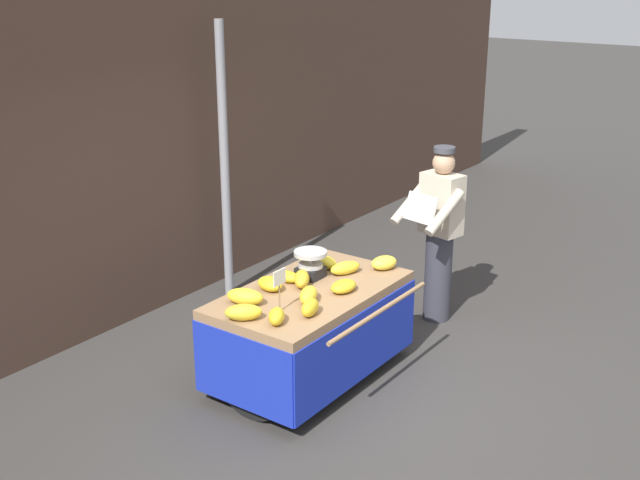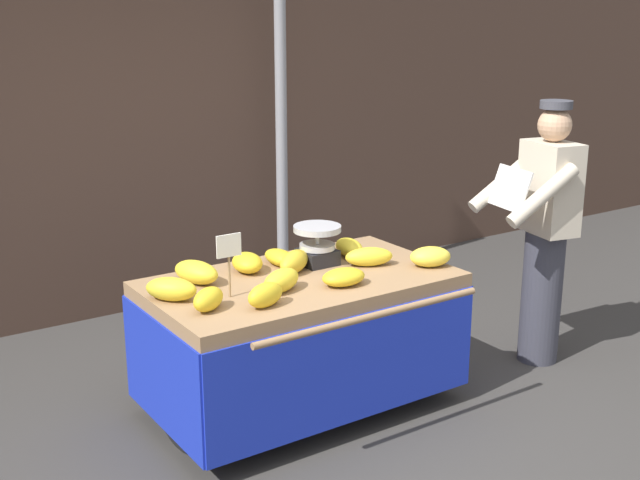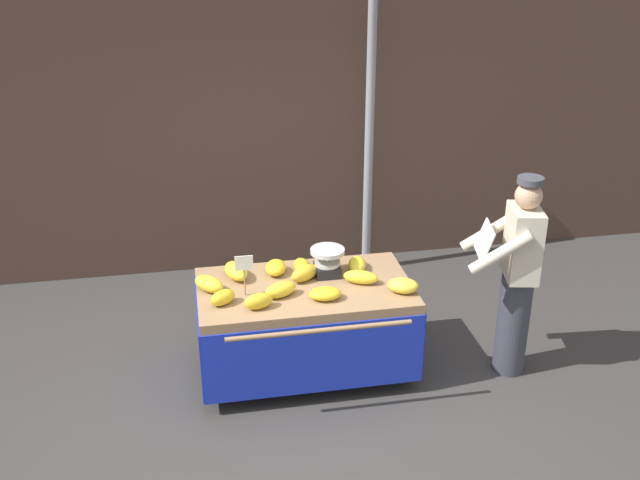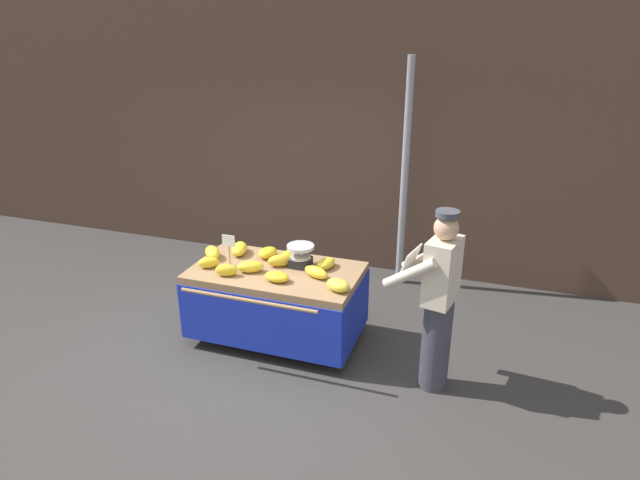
{
  "view_description": "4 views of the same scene",
  "coord_description": "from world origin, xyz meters",
  "px_view_note": "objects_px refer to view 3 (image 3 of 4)",
  "views": [
    {
      "loc": [
        -4.62,
        -3.07,
        3.33
      ],
      "look_at": [
        0.37,
        0.52,
        1.18
      ],
      "focal_mm": 45.08,
      "sensor_mm": 36.0,
      "label": 1
    },
    {
      "loc": [
        -2.12,
        -3.15,
        2.24
      ],
      "look_at": [
        0.41,
        0.63,
        0.96
      ],
      "focal_mm": 45.63,
      "sensor_mm": 36.0,
      "label": 2
    },
    {
      "loc": [
        -0.64,
        -4.66,
        3.57
      ],
      "look_at": [
        0.35,
        0.63,
        1.13
      ],
      "focal_mm": 41.55,
      "sensor_mm": 36.0,
      "label": 3
    },
    {
      "loc": [
        2.26,
        -4.15,
        3.16
      ],
      "look_at": [
        0.65,
        0.57,
        1.16
      ],
      "focal_mm": 30.82,
      "sensor_mm": 36.0,
      "label": 4
    }
  ],
  "objects_px": {
    "banana_bunch_1": "(403,286)",
    "banana_bunch_7": "(357,265)",
    "banana_bunch_4": "(305,273)",
    "banana_bunch_6": "(259,301)",
    "banana_bunch_2": "(236,271)",
    "weighing_scale": "(327,262)",
    "street_pole": "(369,143)",
    "banana_bunch_11": "(281,290)",
    "banana_cart": "(305,310)",
    "price_sign": "(244,267)",
    "banana_bunch_3": "(361,277)",
    "banana_bunch_5": "(209,284)",
    "banana_bunch_9": "(223,298)",
    "banana_bunch_8": "(276,268)",
    "banana_bunch_10": "(325,294)",
    "banana_bunch_0": "(302,266)",
    "vendor_person": "(517,277)"
  },
  "relations": [
    {
      "from": "banana_bunch_1",
      "to": "banana_bunch_7",
      "type": "relative_size",
      "value": 0.91
    },
    {
      "from": "banana_bunch_4",
      "to": "banana_bunch_6",
      "type": "distance_m",
      "value": 0.57
    },
    {
      "from": "banana_bunch_2",
      "to": "banana_bunch_7",
      "type": "distance_m",
      "value": 1.0
    },
    {
      "from": "banana_bunch_2",
      "to": "weighing_scale",
      "type": "bearing_deg",
      "value": -6.57
    },
    {
      "from": "street_pole",
      "to": "banana_bunch_4",
      "type": "height_order",
      "value": "street_pole"
    },
    {
      "from": "banana_bunch_11",
      "to": "banana_cart",
      "type": "bearing_deg",
      "value": 33.37
    },
    {
      "from": "street_pole",
      "to": "banana_bunch_2",
      "type": "distance_m",
      "value": 2.19
    },
    {
      "from": "price_sign",
      "to": "banana_bunch_3",
      "type": "distance_m",
      "value": 0.95
    },
    {
      "from": "banana_bunch_5",
      "to": "banana_bunch_9",
      "type": "height_order",
      "value": "banana_bunch_5"
    },
    {
      "from": "banana_bunch_5",
      "to": "banana_bunch_8",
      "type": "xyz_separation_m",
      "value": [
        0.56,
        0.2,
        -0.01
      ]
    },
    {
      "from": "banana_cart",
      "to": "banana_bunch_10",
      "type": "height_order",
      "value": "banana_bunch_10"
    },
    {
      "from": "weighing_scale",
      "to": "banana_bunch_1",
      "type": "xyz_separation_m",
      "value": [
        0.52,
        -0.4,
        -0.06
      ]
    },
    {
      "from": "banana_bunch_0",
      "to": "banana_bunch_8",
      "type": "bearing_deg",
      "value": -178.64
    },
    {
      "from": "banana_bunch_1",
      "to": "banana_bunch_8",
      "type": "relative_size",
      "value": 1.02
    },
    {
      "from": "banana_bunch_8",
      "to": "weighing_scale",
      "type": "bearing_deg",
      "value": -13.94
    },
    {
      "from": "street_pole",
      "to": "banana_bunch_4",
      "type": "xyz_separation_m",
      "value": [
        -0.93,
        -1.67,
        -0.53
      ]
    },
    {
      "from": "banana_bunch_10",
      "to": "banana_bunch_4",
      "type": "bearing_deg",
      "value": 106.17
    },
    {
      "from": "street_pole",
      "to": "banana_bunch_8",
      "type": "bearing_deg",
      "value": -127.27
    },
    {
      "from": "banana_bunch_10",
      "to": "banana_bunch_0",
      "type": "bearing_deg",
      "value": 100.59
    },
    {
      "from": "banana_bunch_3",
      "to": "banana_bunch_1",
      "type": "bearing_deg",
      "value": -35.55
    },
    {
      "from": "banana_cart",
      "to": "banana_bunch_8",
      "type": "xyz_separation_m",
      "value": [
        -0.19,
        0.26,
        0.28
      ]
    },
    {
      "from": "banana_bunch_2",
      "to": "price_sign",
      "type": "bearing_deg",
      "value": -81.85
    },
    {
      "from": "banana_bunch_10",
      "to": "street_pole",
      "type": "bearing_deg",
      "value": 67.44
    },
    {
      "from": "banana_bunch_7",
      "to": "banana_bunch_8",
      "type": "distance_m",
      "value": 0.67
    },
    {
      "from": "banana_bunch_7",
      "to": "vendor_person",
      "type": "bearing_deg",
      "value": -21.92
    },
    {
      "from": "weighing_scale",
      "to": "banana_bunch_6",
      "type": "height_order",
      "value": "weighing_scale"
    },
    {
      "from": "banana_bunch_8",
      "to": "banana_bunch_9",
      "type": "xyz_separation_m",
      "value": [
        -0.47,
        -0.44,
        0.0
      ]
    },
    {
      "from": "banana_bunch_3",
      "to": "banana_bunch_11",
      "type": "height_order",
      "value": "banana_bunch_11"
    },
    {
      "from": "banana_bunch_6",
      "to": "vendor_person",
      "type": "distance_m",
      "value": 2.06
    },
    {
      "from": "banana_cart",
      "to": "banana_bunch_2",
      "type": "bearing_deg",
      "value": 155.4
    },
    {
      "from": "banana_bunch_2",
      "to": "banana_bunch_11",
      "type": "height_order",
      "value": "banana_bunch_2"
    },
    {
      "from": "banana_bunch_3",
      "to": "banana_bunch_9",
      "type": "relative_size",
      "value": 1.34
    },
    {
      "from": "banana_bunch_11",
      "to": "vendor_person",
      "type": "bearing_deg",
      "value": -4.53
    },
    {
      "from": "banana_cart",
      "to": "banana_bunch_0",
      "type": "height_order",
      "value": "banana_bunch_0"
    },
    {
      "from": "banana_bunch_9",
      "to": "banana_bunch_0",
      "type": "bearing_deg",
      "value": 32.82
    },
    {
      "from": "banana_bunch_7",
      "to": "weighing_scale",
      "type": "bearing_deg",
      "value": -171.77
    },
    {
      "from": "banana_cart",
      "to": "banana_bunch_10",
      "type": "bearing_deg",
      "value": -63.98
    },
    {
      "from": "banana_bunch_2",
      "to": "banana_bunch_6",
      "type": "xyz_separation_m",
      "value": [
        0.13,
        -0.53,
        0.0
      ]
    },
    {
      "from": "banana_bunch_0",
      "to": "banana_bunch_1",
      "type": "distance_m",
      "value": 0.88
    },
    {
      "from": "price_sign",
      "to": "banana_bunch_6",
      "type": "xyz_separation_m",
      "value": [
        0.08,
        -0.22,
        -0.18
      ]
    },
    {
      "from": "banana_bunch_5",
      "to": "banana_bunch_9",
      "type": "xyz_separation_m",
      "value": [
        0.09,
        -0.24,
        -0.0
      ]
    },
    {
      "from": "weighing_scale",
      "to": "banana_bunch_7",
      "type": "relative_size",
      "value": 1.05
    },
    {
      "from": "street_pole",
      "to": "banana_cart",
      "type": "distance_m",
      "value": 2.17
    },
    {
      "from": "banana_bunch_3",
      "to": "banana_bunch_9",
      "type": "distance_m",
      "value": 1.12
    },
    {
      "from": "price_sign",
      "to": "banana_bunch_7",
      "type": "xyz_separation_m",
      "value": [
        0.95,
        0.26,
        -0.2
      ]
    },
    {
      "from": "banana_bunch_1",
      "to": "banana_bunch_8",
      "type": "distance_m",
      "value": 1.06
    },
    {
      "from": "banana_bunch_8",
      "to": "banana_bunch_10",
      "type": "bearing_deg",
      "value": -57.98
    },
    {
      "from": "banana_bunch_0",
      "to": "banana_bunch_4",
      "type": "distance_m",
      "value": 0.16
    },
    {
      "from": "street_pole",
      "to": "vendor_person",
      "type": "bearing_deg",
      "value": -70.88
    },
    {
      "from": "banana_bunch_3",
      "to": "banana_bunch_6",
      "type": "distance_m",
      "value": 0.89
    }
  ]
}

